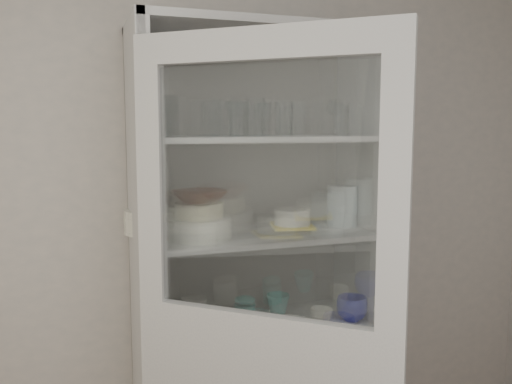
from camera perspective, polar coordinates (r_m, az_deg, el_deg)
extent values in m
cube|color=#B6B2AB|center=(2.42, -6.25, -2.65)|extent=(3.60, 0.02, 2.60)
cube|color=#B8B8B8|center=(2.21, -12.14, -10.33)|extent=(0.03, 0.45, 2.10)
cube|color=#B8B8B8|center=(2.51, 10.59, -8.19)|extent=(0.03, 0.45, 2.10)
cube|color=gray|center=(2.51, -1.61, -8.11)|extent=(1.00, 0.03, 2.10)
cube|color=#B8B8B8|center=(2.26, 0.00, 16.73)|extent=(1.00, 0.45, 0.03)
cube|color=silver|center=(2.37, 0.12, -14.12)|extent=(0.94, 0.42, 0.02)
cube|color=silver|center=(2.26, 0.13, -4.59)|extent=(0.94, 0.42, 0.02)
cube|color=silver|center=(2.21, 0.13, 5.62)|extent=(0.94, 0.42, 0.02)
cube|color=#B8B8B8|center=(1.70, 0.70, 15.42)|extent=(0.70, 0.63, 0.10)
cube|color=#B8B8B8|center=(1.88, -10.93, 0.69)|extent=(0.09, 0.09, 0.80)
cube|color=#B8B8B8|center=(1.59, 14.40, -0.49)|extent=(0.09, 0.09, 0.80)
cube|color=silver|center=(1.69, 0.67, 0.15)|extent=(0.55, 0.49, 0.78)
cylinder|color=silver|center=(1.97, -9.86, 7.84)|extent=(0.08, 0.08, 0.15)
cylinder|color=silver|center=(2.04, -3.94, 7.69)|extent=(0.09, 0.09, 0.13)
cylinder|color=silver|center=(2.03, -4.70, 7.69)|extent=(0.08, 0.08, 0.13)
cylinder|color=silver|center=(2.03, -2.01, 7.62)|extent=(0.08, 0.08, 0.13)
cylinder|color=silver|center=(2.10, 2.99, 7.68)|extent=(0.07, 0.07, 0.13)
cylinder|color=silver|center=(2.16, 4.47, 7.69)|extent=(0.09, 0.09, 0.14)
cylinder|color=silver|center=(2.22, 8.98, 7.46)|extent=(0.07, 0.07, 0.13)
cylinder|color=silver|center=(2.14, -9.12, 7.88)|extent=(0.10, 0.10, 0.16)
cylinder|color=silver|center=(2.12, -9.49, 7.77)|extent=(0.09, 0.09, 0.15)
cylinder|color=silver|center=(2.23, -0.11, 7.91)|extent=(0.10, 0.10, 0.16)
cylinder|color=silver|center=(2.24, 0.67, 7.65)|extent=(0.09, 0.09, 0.14)
cylinder|color=silver|center=(2.14, -6.00, -3.80)|extent=(0.25, 0.25, 0.08)
cylinder|color=silver|center=(2.29, -10.85, -3.03)|extent=(0.23, 0.23, 0.10)
cylinder|color=beige|center=(2.13, -6.02, -1.90)|extent=(0.24, 0.24, 0.06)
imported|color=#482516|center=(2.12, -6.04, -0.45)|extent=(0.25, 0.25, 0.05)
cylinder|color=silver|center=(2.29, 3.84, -3.95)|extent=(0.33, 0.33, 0.02)
cube|color=yellow|center=(2.28, 3.84, -3.58)|extent=(0.20, 0.20, 0.01)
cylinder|color=silver|center=(2.28, 3.85, -2.62)|extent=(0.17, 0.17, 0.07)
cylinder|color=silver|center=(2.43, 9.05, -1.43)|extent=(0.13, 0.13, 0.18)
imported|color=#101E9B|center=(2.44, 10.06, -11.98)|extent=(0.14, 0.14, 0.11)
imported|color=teal|center=(2.47, 2.34, -11.77)|extent=(0.12, 0.12, 0.10)
imported|color=silver|center=(2.33, 6.87, -13.10)|extent=(0.12, 0.12, 0.09)
cylinder|color=teal|center=(2.36, -1.16, -12.74)|extent=(0.09, 0.09, 0.09)
ellipsoid|color=teal|center=(2.34, -1.16, -11.50)|extent=(0.09, 0.09, 0.02)
cylinder|color=#A2A0B1|center=(2.25, -4.33, -14.44)|extent=(0.10, 0.10, 0.04)
cylinder|color=silver|center=(2.34, -6.50, -12.49)|extent=(0.14, 0.14, 0.13)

